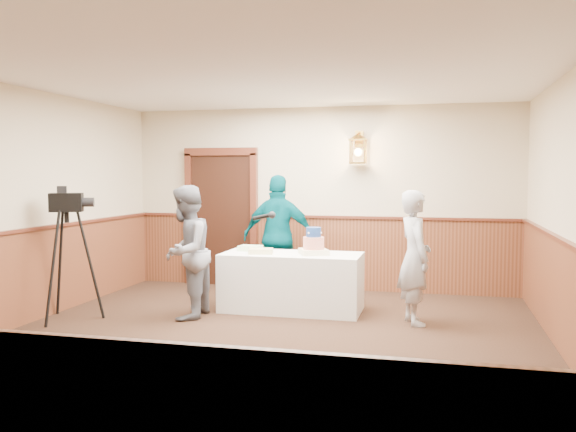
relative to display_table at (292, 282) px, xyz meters
name	(u,v)px	position (x,y,z in m)	size (l,w,h in m)	color
ground	(255,352)	(0.07, -1.90, -0.38)	(7.00, 7.00, 0.00)	black
room_shell	(262,198)	(0.02, -1.45, 1.15)	(6.02, 7.02, 2.81)	beige
display_table	(292,282)	(0.00, 0.00, 0.00)	(1.80, 0.80, 0.75)	white
tiered_cake	(314,244)	(0.29, -0.02, 0.51)	(0.45, 0.45, 0.35)	#F9EFC0
sheet_cake_yellow	(261,251)	(-0.39, -0.10, 0.41)	(0.31, 0.24, 0.06)	#E2D587
sheet_cake_green	(250,248)	(-0.61, 0.14, 0.41)	(0.29, 0.23, 0.07)	#C4F1AA
interviewer	(186,252)	(-1.17, -0.71, 0.45)	(1.49, 0.82, 1.64)	slate
baker	(415,257)	(1.58, -0.34, 0.42)	(0.58, 0.38, 1.59)	#9D9DA2
assistant_p	(279,237)	(-0.37, 0.74, 0.51)	(1.04, 0.43, 1.77)	#004751
tv_camera_rig	(68,263)	(-2.53, -1.14, 0.32)	(0.60, 0.57, 1.55)	black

